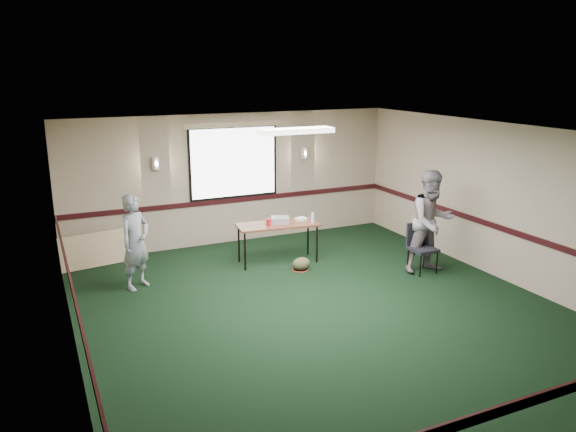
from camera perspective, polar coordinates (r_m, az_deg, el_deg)
name	(u,v)px	position (r m, az deg, el deg)	size (l,w,h in m)	color
ground	(324,312)	(8.63, 3.67, -9.75)	(8.00, 8.00, 0.00)	black
room_shell	(269,185)	(9.97, -1.99, 3.21)	(8.00, 8.02, 8.00)	tan
folding_table	(278,227)	(10.52, -1.05, -1.08)	(1.58, 0.78, 0.76)	#522D17
projector	(280,220)	(10.55, -0.77, -0.40)	(0.34, 0.28, 0.11)	#999AA1
game_console	(301,219)	(10.76, 1.31, -0.28)	(0.19, 0.15, 0.05)	white
red_cup	(268,222)	(10.35, -2.00, -0.65)	(0.09, 0.09, 0.13)	#AF0B19
water_bottle	(313,218)	(10.55, 2.51, -0.18)	(0.06, 0.06, 0.20)	#95D1F5
duffel_bag	(301,264)	(10.29, 1.37, -4.87)	(0.33, 0.25, 0.23)	#464228
cable_coil	(300,269)	(10.33, 1.24, -5.45)	(0.31, 0.31, 0.02)	red
folded_table	(94,250)	(11.02, -19.12, -3.29)	(1.23, 0.05, 0.64)	tan
conference_chair	(420,243)	(10.41, 13.29, -2.72)	(0.43, 0.45, 0.89)	black
person_left	(135,242)	(9.61, -15.25, -2.56)	(0.58, 0.38, 1.60)	#394A7F
person_right	(431,222)	(10.31, 14.37, -0.57)	(0.90, 0.70, 1.86)	slate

